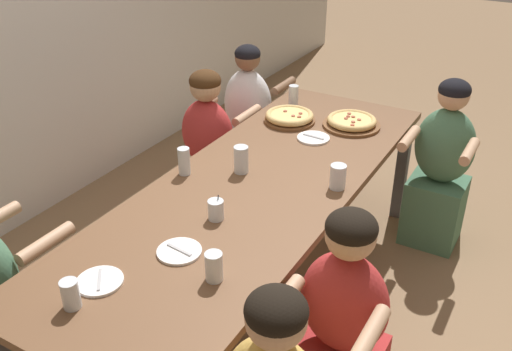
{
  "coord_description": "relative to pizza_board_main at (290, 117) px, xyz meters",
  "views": [
    {
      "loc": [
        -2.14,
        -1.23,
        2.18
      ],
      "look_at": [
        0.0,
        0.0,
        0.82
      ],
      "focal_mm": 40.0,
      "sensor_mm": 36.0,
      "label": 1
    }
  ],
  "objects": [
    {
      "name": "dining_table",
      "position": [
        -0.78,
        -0.21,
        -0.1
      ],
      "size": [
        2.68,
        0.92,
        0.77
      ],
      "color": "brown",
      "rests_on": "ground"
    },
    {
      "name": "diner_near_midleft",
      "position": [
        -1.27,
        -0.89,
        -0.3
      ],
      "size": [
        0.51,
        0.4,
        1.09
      ],
      "rotation": [
        0.0,
        0.0,
        1.57
      ],
      "color": "#B22D2D",
      "rests_on": "ground"
    },
    {
      "name": "cocktail_glass_blue",
      "position": [
        -1.14,
        -0.21,
        0.01
      ],
      "size": [
        0.07,
        0.07,
        0.12
      ],
      "color": "silver",
      "rests_on": "dining_table"
    },
    {
      "name": "empty_plate_b",
      "position": [
        -1.74,
        -0.07,
        -0.03
      ],
      "size": [
        0.18,
        0.18,
        0.02
      ],
      "color": "white",
      "rests_on": "dining_table"
    },
    {
      "name": "drinking_glass_e",
      "position": [
        -0.61,
        -0.58,
        0.02
      ],
      "size": [
        0.08,
        0.08,
        0.12
      ],
      "color": "silver",
      "rests_on": "dining_table"
    },
    {
      "name": "empty_plate_a",
      "position": [
        -1.43,
        -0.22,
        -0.03
      ],
      "size": [
        0.19,
        0.19,
        0.02
      ],
      "color": "white",
      "rests_on": "dining_table"
    },
    {
      "name": "drinking_glass_f",
      "position": [
        -0.71,
        -0.08,
        0.03
      ],
      "size": [
        0.08,
        0.08,
        0.14
      ],
      "color": "silver",
      "rests_on": "dining_table"
    },
    {
      "name": "empty_plate_c",
      "position": [
        -0.16,
        -0.24,
        -0.03
      ],
      "size": [
        0.19,
        0.19,
        0.02
      ],
      "color": "white",
      "rests_on": "dining_table"
    },
    {
      "name": "drinking_glass_a",
      "position": [
        -0.87,
        0.16,
        0.03
      ],
      "size": [
        0.06,
        0.06,
        0.15
      ],
      "color": "silver",
      "rests_on": "dining_table"
    },
    {
      "name": "diner_near_right",
      "position": [
        0.32,
        -0.89,
        -0.3
      ],
      "size": [
        0.51,
        0.4,
        1.1
      ],
      "rotation": [
        0.0,
        0.0,
        1.57
      ],
      "color": "#477556",
      "rests_on": "ground"
    },
    {
      "name": "ground_plane",
      "position": [
        -0.78,
        -0.21,
        -0.8
      ],
      "size": [
        18.0,
        18.0,
        0.0
      ],
      "primitive_type": "plane",
      "color": "#896B4C",
      "rests_on": "ground"
    },
    {
      "name": "pizza_board_second",
      "position": [
        0.12,
        -0.36,
        -0.0
      ],
      "size": [
        0.35,
        0.35,
        0.06
      ],
      "color": "brown",
      "rests_on": "dining_table"
    },
    {
      "name": "diner_far_midright",
      "position": [
        -0.22,
        0.47,
        -0.3
      ],
      "size": [
        0.51,
        0.4,
        1.09
      ],
      "rotation": [
        0.0,
        0.0,
        -1.57
      ],
      "color": "#B22D2D",
      "rests_on": "ground"
    },
    {
      "name": "pizza_board_main",
      "position": [
        0.0,
        0.0,
        0.0
      ],
      "size": [
        0.32,
        0.32,
        0.06
      ],
      "color": "brown",
      "rests_on": "dining_table"
    },
    {
      "name": "drinking_glass_b",
      "position": [
        -1.5,
        -0.44,
        0.02
      ],
      "size": [
        0.07,
        0.07,
        0.12
      ],
      "color": "silver",
      "rests_on": "dining_table"
    },
    {
      "name": "drinking_glass_d",
      "position": [
        -1.89,
        -0.08,
        0.02
      ],
      "size": [
        0.07,
        0.07,
        0.11
      ],
      "color": "silver",
      "rests_on": "dining_table"
    },
    {
      "name": "diner_far_right",
      "position": [
        0.29,
        0.47,
        -0.3
      ],
      "size": [
        0.51,
        0.4,
        1.12
      ],
      "rotation": [
        0.0,
        0.0,
        -1.57
      ],
      "color": "silver",
      "rests_on": "ground"
    },
    {
      "name": "drinking_glass_c",
      "position": [
        0.24,
        0.1,
        0.03
      ],
      "size": [
        0.06,
        0.06,
        0.14
      ],
      "color": "silver",
      "rests_on": "dining_table"
    }
  ]
}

